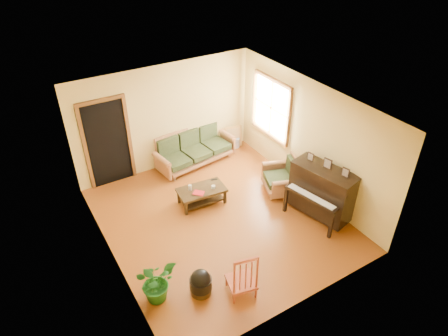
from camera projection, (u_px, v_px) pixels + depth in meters
floor at (220, 219)px, 8.41m from camera, size 5.00×5.00×0.00m
doorway at (108, 144)px, 8.98m from camera, size 1.08×0.16×2.05m
window at (271, 108)px, 9.45m from camera, size 0.12×1.36×1.46m
sofa at (195, 148)px, 9.96m from camera, size 2.13×1.11×0.87m
coffee_table at (202, 196)px, 8.76m from camera, size 1.08×0.65×0.37m
armchair at (280, 176)px, 9.01m from camera, size 1.03×1.06×0.83m
piano at (322, 193)px, 8.22m from camera, size 1.05×1.45×1.16m
footstool at (201, 285)px, 6.74m from camera, size 0.45×0.45×0.36m
red_chair at (241, 272)px, 6.59m from camera, size 0.55×0.59×0.97m
leaning_frame at (233, 137)px, 10.71m from camera, size 0.48×0.20×0.62m
ceramic_crock at (236, 142)px, 10.80m from camera, size 0.27×0.27×0.27m
potted_plant at (156, 282)px, 6.56m from camera, size 0.84×0.80×0.73m
book at (197, 195)px, 8.46m from camera, size 0.29×0.29×0.02m
candle at (190, 188)px, 8.60m from camera, size 0.09×0.09×0.13m
glass_jar at (213, 187)px, 8.68m from camera, size 0.09×0.09×0.06m
remote at (214, 179)px, 8.95m from camera, size 0.14×0.08×0.01m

